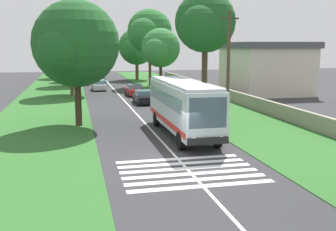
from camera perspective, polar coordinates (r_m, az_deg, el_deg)
The scene contains 22 objects.
ground at distance 22.56m, azimuth 1.28°, elevation -6.00°, with size 160.00×160.00×0.00m, color #333335.
grass_verge_left at distance 36.68m, azimuth -17.19°, elevation -0.27°, with size 120.00×8.00×0.04m, color #2D6628.
grass_verge_right at distance 38.99m, azimuth 7.59°, elevation 0.66°, with size 120.00×8.00×0.04m, color #2D6628.
centre_line at distance 36.95m, azimuth -4.41°, elevation 0.19°, with size 110.00×0.16×0.01m, color silver.
coach_bus at distance 27.91m, azimuth 2.05°, elevation 1.55°, with size 11.16×2.62×3.73m.
zebra_crossing at distance 20.33m, azimuth 2.96°, elevation -7.79°, with size 4.95×6.80×0.01m.
trailing_car_0 at distance 43.79m, azimuth -3.49°, elevation 2.58°, with size 4.30×1.78×1.43m.
trailing_car_1 at distance 50.92m, azimuth -4.75°, elevation 3.57°, with size 4.30×1.78×1.43m.
trailing_car_2 at distance 57.83m, azimuth -9.65°, elevation 4.20°, with size 4.30×1.78×1.43m.
trailing_car_3 at distance 64.40m, azimuth -9.55°, elevation 4.76°, with size 4.30×1.78×1.43m.
roadside_tree_left_0 at distance 51.81m, azimuth -13.83°, elevation 9.15°, with size 8.41×6.98×9.44m.
roadside_tree_left_1 at distance 65.00m, azimuth -13.53°, elevation 9.12°, with size 7.22×6.09×8.88m.
roadside_tree_left_2 at distance 73.36m, azimuth -13.07°, elevation 8.85°, with size 5.73×4.75×7.77m.
roadside_tree_left_3 at distance 31.72m, azimuth -13.01°, elevation 9.53°, with size 7.36×6.53×9.51m.
roadside_tree_left_4 at distance 82.55m, azimuth -13.48°, elevation 10.22°, with size 8.25×7.33×10.96m.
roadside_tree_right_0 at distance 54.30m, azimuth -1.20°, elevation 9.34°, with size 6.06×5.16×8.41m.
roadside_tree_right_1 at distance 62.35m, azimuth -2.81°, elevation 11.50°, with size 8.42×6.89×11.58m.
roadside_tree_right_2 at distance 74.67m, azimuth -4.54°, elevation 9.50°, with size 7.73×6.60×9.27m.
roadside_tree_right_3 at distance 36.28m, azimuth 5.02°, elevation 12.69°, with size 6.39×5.32×10.80m.
utility_pole at distance 30.00m, azimuth 8.45°, elevation 6.54°, with size 0.24×1.40×8.62m.
roadside_wall at distance 44.74m, azimuth 9.46°, elevation 2.60°, with size 70.00×0.40×1.23m, color gray.
roadside_building at distance 54.35m, azimuth 13.53°, elevation 6.55°, with size 10.92×9.58×6.59m.
Camera 1 is at (-21.05, 5.33, 6.13)m, focal length 43.39 mm.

